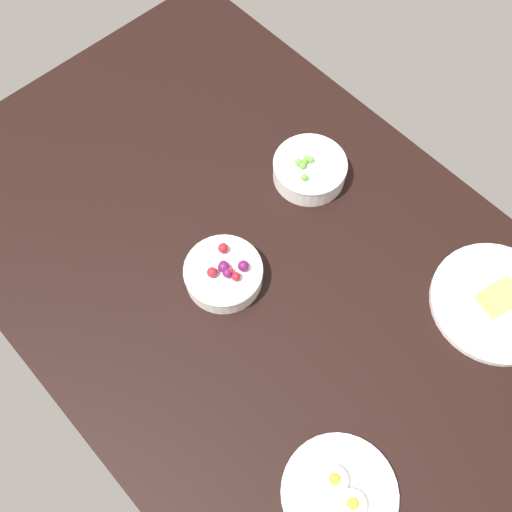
{
  "coord_description": "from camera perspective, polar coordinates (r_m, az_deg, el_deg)",
  "views": [
    {
      "loc": [
        36.43,
        -33.64,
        103.45
      ],
      "look_at": [
        0.0,
        0.0,
        6.0
      ],
      "focal_mm": 42.98,
      "sensor_mm": 36.0,
      "label": 1
    }
  ],
  "objects": [
    {
      "name": "bowl_berries",
      "position": [
        1.08,
        -3.02,
        -1.6
      ],
      "size": [
        14.0,
        14.0,
        5.7
      ],
      "color": "white",
      "rests_on": "dining_table"
    },
    {
      "name": "bowl_peas",
      "position": [
        1.19,
        5.01,
        8.06
      ],
      "size": [
        14.24,
        14.24,
        5.57
      ],
      "color": "white",
      "rests_on": "dining_table"
    },
    {
      "name": "plate_eggs",
      "position": [
        1.0,
        7.85,
        -21.01
      ],
      "size": [
        17.88,
        17.88,
        4.38
      ],
      "color": "white",
      "rests_on": "dining_table"
    },
    {
      "name": "dining_table",
      "position": [
        1.13,
        -0.0,
        -0.92
      ],
      "size": [
        127.8,
        82.8,
        4.0
      ],
      "primitive_type": "cube",
      "color": "black",
      "rests_on": "ground"
    },
    {
      "name": "plate_cheese",
      "position": [
        1.15,
        21.45,
        -3.98
      ],
      "size": [
        22.76,
        22.76,
        4.31
      ],
      "color": "white",
      "rests_on": "dining_table"
    }
  ]
}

